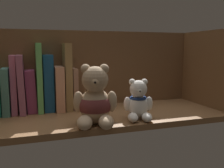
# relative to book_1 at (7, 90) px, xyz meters

# --- Properties ---
(shelf_board) EXTENTS (0.82, 0.31, 0.02)m
(shelf_board) POSITION_rel_book_1_xyz_m (0.34, -0.13, -0.09)
(shelf_board) COLOR brown
(shelf_board) RESTS_ON ground
(shelf_back_panel) EXTENTS (0.84, 0.01, 0.32)m
(shelf_back_panel) POSITION_rel_book_1_xyz_m (0.34, 0.04, 0.06)
(shelf_back_panel) COLOR brown
(shelf_back_panel) RESTS_ON ground
(shelf_side_panel_right) EXTENTS (0.02, 0.34, 0.32)m
(shelf_side_panel_right) POSITION_rel_book_1_xyz_m (0.76, -0.13, 0.06)
(shelf_side_panel_right) COLOR brown
(shelf_side_panel_right) RESTS_ON ground
(book_1) EXTENTS (0.02, 0.15, 0.16)m
(book_1) POSITION_rel_book_1_xyz_m (0.00, 0.00, 0.00)
(book_1) COLOR #427B74
(book_1) RESTS_ON shelf_board
(book_2) EXTENTS (0.02, 0.12, 0.21)m
(book_2) POSITION_rel_book_1_xyz_m (0.03, 0.00, 0.02)
(book_2) COLOR #B4628A
(book_2) RESTS_ON shelf_board
(book_3) EXTENTS (0.03, 0.15, 0.21)m
(book_3) POSITION_rel_book_1_xyz_m (0.05, 0.00, 0.02)
(book_3) COLOR #985676
(book_3) RESTS_ON shelf_board
(book_4) EXTENTS (0.04, 0.10, 0.15)m
(book_4) POSITION_rel_book_1_xyz_m (0.08, 0.00, -0.00)
(book_4) COLOR #8E3A62
(book_4) RESTS_ON shelf_board
(book_5) EXTENTS (0.02, 0.13, 0.25)m
(book_5) POSITION_rel_book_1_xyz_m (0.11, 0.00, 0.04)
(book_5) COLOR #62B860
(book_5) RESTS_ON shelf_board
(book_6) EXTENTS (0.04, 0.11, 0.21)m
(book_6) POSITION_rel_book_1_xyz_m (0.14, 0.00, 0.02)
(book_6) COLOR navy
(book_6) RESTS_ON shelf_board
(book_7) EXTENTS (0.03, 0.14, 0.17)m
(book_7) POSITION_rel_book_1_xyz_m (0.18, 0.00, 0.00)
(book_7) COLOR tan
(book_7) RESTS_ON shelf_board
(book_8) EXTENTS (0.03, 0.13, 0.25)m
(book_8) POSITION_rel_book_1_xyz_m (0.21, 0.00, 0.04)
(book_8) COLOR olive
(book_8) RESTS_ON shelf_board
(book_9) EXTENTS (0.02, 0.12, 0.16)m
(book_9) POSITION_rel_book_1_xyz_m (0.24, 0.00, -0.00)
(book_9) COLOR #8D654E
(book_9) RESTS_ON shelf_board
(teddy_bear_larger) EXTENTS (0.14, 0.15, 0.18)m
(teddy_bear_larger) POSITION_rel_book_1_xyz_m (0.27, -0.24, -0.01)
(teddy_bear_larger) COLOR tan
(teddy_bear_larger) RESTS_ON shelf_board
(teddy_bear_smaller) EXTENTS (0.10, 0.10, 0.13)m
(teddy_bear_smaller) POSITION_rel_book_1_xyz_m (0.42, -0.22, -0.02)
(teddy_bear_smaller) COLOR white
(teddy_bear_smaller) RESTS_ON shelf_board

